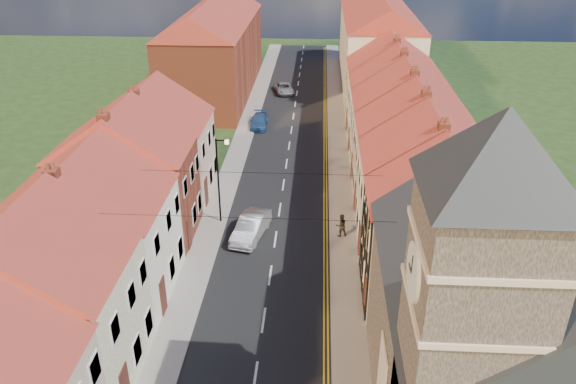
{
  "coord_description": "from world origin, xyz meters",
  "views": [
    {
      "loc": [
        2.6,
        -12.92,
        19.27
      ],
      "look_at": [
        0.82,
        17.96,
        3.5
      ],
      "focal_mm": 35.0,
      "sensor_mm": 36.0,
      "label": 1
    }
  ],
  "objects_px": {
    "car_mid": "(251,227)",
    "car_distant": "(284,88)",
    "car_far": "(259,121)",
    "pedestrian_right": "(341,225)",
    "lamppost": "(219,176)",
    "church": "(501,324)"
  },
  "relations": [
    {
      "from": "car_mid",
      "to": "car_distant",
      "type": "height_order",
      "value": "car_mid"
    },
    {
      "from": "church",
      "to": "car_distant",
      "type": "xyz_separation_m",
      "value": [
        -10.86,
        46.68,
        -5.31
      ]
    },
    {
      "from": "church",
      "to": "car_far",
      "type": "height_order",
      "value": "church"
    },
    {
      "from": "car_far",
      "to": "car_mid",
      "type": "bearing_deg",
      "value": -86.08
    },
    {
      "from": "lamppost",
      "to": "pedestrian_right",
      "type": "height_order",
      "value": "lamppost"
    },
    {
      "from": "pedestrian_right",
      "to": "car_mid",
      "type": "bearing_deg",
      "value": -14.19
    },
    {
      "from": "church",
      "to": "pedestrian_right",
      "type": "bearing_deg",
      "value": 108.68
    },
    {
      "from": "car_mid",
      "to": "car_distant",
      "type": "bearing_deg",
      "value": 102.28
    },
    {
      "from": "lamppost",
      "to": "car_mid",
      "type": "xyz_separation_m",
      "value": [
        2.2,
        -1.76,
        -2.82
      ]
    },
    {
      "from": "pedestrian_right",
      "to": "church",
      "type": "bearing_deg",
      "value": 91.8
    },
    {
      "from": "car_far",
      "to": "pedestrian_right",
      "type": "distance_m",
      "value": 21.54
    },
    {
      "from": "church",
      "to": "car_distant",
      "type": "height_order",
      "value": "church"
    },
    {
      "from": "lamppost",
      "to": "pedestrian_right",
      "type": "xyz_separation_m",
      "value": [
        8.03,
        -1.48,
        -2.64
      ]
    },
    {
      "from": "car_distant",
      "to": "pedestrian_right",
      "type": "xyz_separation_m",
      "value": [
        5.72,
        -31.48,
        0.34
      ]
    },
    {
      "from": "car_far",
      "to": "car_distant",
      "type": "relative_size",
      "value": 0.97
    },
    {
      "from": "church",
      "to": "car_distant",
      "type": "distance_m",
      "value": 48.22
    },
    {
      "from": "car_mid",
      "to": "pedestrian_right",
      "type": "xyz_separation_m",
      "value": [
        5.83,
        0.27,
        0.18
      ]
    },
    {
      "from": "lamppost",
      "to": "car_distant",
      "type": "relative_size",
      "value": 1.48
    },
    {
      "from": "church",
      "to": "lamppost",
      "type": "distance_m",
      "value": 21.38
    },
    {
      "from": "church",
      "to": "car_mid",
      "type": "relative_size",
      "value": 3.49
    },
    {
      "from": "car_mid",
      "to": "church",
      "type": "bearing_deg",
      "value": -41.19
    },
    {
      "from": "car_mid",
      "to": "car_distant",
      "type": "xyz_separation_m",
      "value": [
        0.11,
        31.76,
        -0.15
      ]
    }
  ]
}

